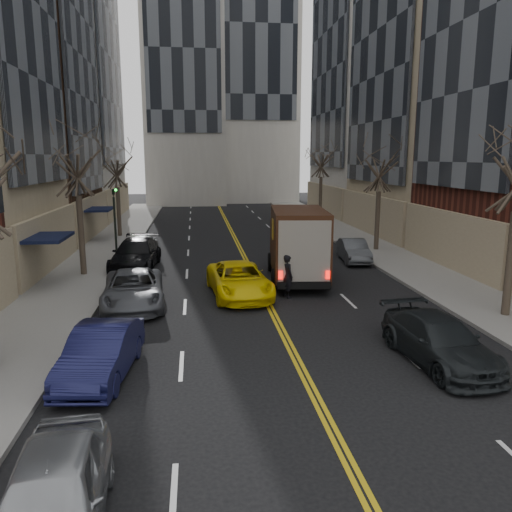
% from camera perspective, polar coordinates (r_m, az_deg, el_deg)
% --- Properties ---
extents(sidewalk_left, '(4.00, 66.00, 0.15)m').
position_cam_1_polar(sidewalk_left, '(34.20, -17.00, 0.59)').
color(sidewalk_left, slate).
rests_on(sidewalk_left, ground).
extents(sidewalk_right, '(4.00, 66.00, 0.15)m').
position_cam_1_polar(sidewalk_right, '(35.73, 12.73, 1.24)').
color(sidewalk_right, slate).
rests_on(sidewalk_right, ground).
extents(streetwall_right, '(12.26, 49.00, 34.00)m').
position_cam_1_polar(streetwall_right, '(43.86, 21.05, 22.36)').
color(streetwall_right, '#4C301E').
rests_on(streetwall_right, ground).
extents(tree_lf_mid, '(3.20, 3.20, 8.91)m').
position_cam_1_polar(tree_lf_mid, '(26.76, -19.96, 11.63)').
color(tree_lf_mid, '#382D23').
rests_on(tree_lf_mid, sidewalk_left).
extents(tree_lf_far, '(3.20, 3.20, 8.12)m').
position_cam_1_polar(tree_lf_far, '(39.55, -15.72, 10.71)').
color(tree_lf_far, '#382D23').
rests_on(tree_lf_far, sidewalk_left).
extents(tree_rt_mid, '(3.20, 3.20, 8.32)m').
position_cam_1_polar(tree_rt_mid, '(33.27, 14.03, 11.02)').
color(tree_rt_mid, '#382D23').
rests_on(tree_rt_mid, sidewalk_right).
extents(tree_rt_far, '(3.20, 3.20, 9.11)m').
position_cam_1_polar(tree_rt_far, '(47.60, 7.52, 11.91)').
color(tree_rt_far, '#382D23').
rests_on(tree_rt_far, sidewalk_right).
extents(traffic_signal, '(0.29, 0.26, 4.70)m').
position_cam_1_polar(traffic_signal, '(28.65, -15.83, 4.22)').
color(traffic_signal, black).
rests_on(traffic_signal, sidewalk_left).
extents(ups_truck, '(3.25, 6.86, 3.64)m').
position_cam_1_polar(ups_truck, '(24.90, 4.75, 1.32)').
color(ups_truck, black).
rests_on(ups_truck, ground).
extents(observer_sedan, '(2.34, 4.95, 1.39)m').
position_cam_1_polar(observer_sedan, '(16.13, 20.21, -9.08)').
color(observer_sedan, black).
rests_on(observer_sedan, ground).
extents(taxi, '(2.90, 5.47, 1.46)m').
position_cam_1_polar(taxi, '(22.24, -1.93, -2.75)').
color(taxi, yellow).
rests_on(taxi, ground).
extents(pedestrian, '(0.64, 0.81, 1.93)m').
position_cam_1_polar(pedestrian, '(21.98, 3.62, -2.31)').
color(pedestrian, black).
rests_on(pedestrian, ground).
extents(parked_lf_a, '(2.05, 4.38, 1.45)m').
position_cam_1_polar(parked_lf_a, '(9.52, -22.23, -24.13)').
color(parked_lf_a, '#A6A9AD').
rests_on(parked_lf_a, ground).
extents(parked_lf_b, '(2.00, 4.53, 1.44)m').
position_cam_1_polar(parked_lf_b, '(14.90, -17.27, -10.48)').
color(parked_lf_b, '#12143B').
rests_on(parked_lf_b, ground).
extents(parked_lf_c, '(2.88, 5.46, 1.46)m').
position_cam_1_polar(parked_lf_c, '(21.29, -13.84, -3.72)').
color(parked_lf_c, '#53555B').
rests_on(parked_lf_c, ground).
extents(parked_lf_d, '(2.63, 5.79, 1.64)m').
position_cam_1_polar(parked_lf_d, '(28.36, -13.57, 0.18)').
color(parked_lf_d, black).
rests_on(parked_lf_d, ground).
extents(parked_lf_e, '(2.10, 4.37, 1.44)m').
position_cam_1_polar(parked_lf_e, '(30.98, -13.02, 0.94)').
color(parked_lf_e, '#9DA0A4').
rests_on(parked_lf_e, ground).
extents(parked_rt_a, '(1.79, 4.13, 1.32)m').
position_cam_1_polar(parked_rt_a, '(30.12, 11.09, 0.61)').
color(parked_rt_a, '#45484C').
rests_on(parked_rt_a, ground).
extents(parked_rt_b, '(3.11, 5.72, 1.52)m').
position_cam_1_polar(parked_rt_b, '(40.20, 4.69, 3.56)').
color(parked_rt_b, '#AEB0B7').
rests_on(parked_rt_b, ground).
extents(parked_rt_c, '(2.49, 5.00, 1.39)m').
position_cam_1_polar(parked_rt_c, '(40.12, 6.00, 3.43)').
color(parked_rt_c, black).
rests_on(parked_rt_c, ground).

